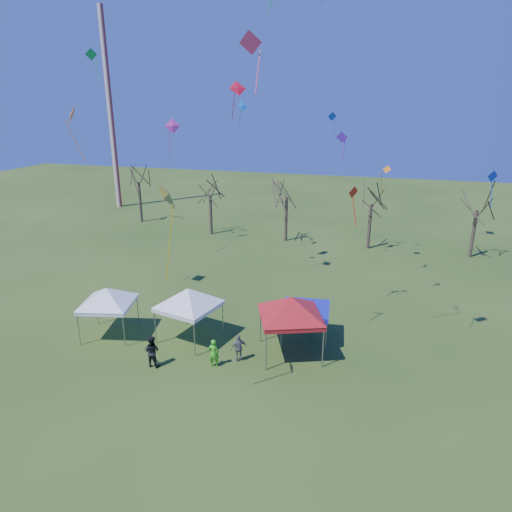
# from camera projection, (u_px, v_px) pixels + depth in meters

# --- Properties ---
(ground) EXTENTS (140.00, 140.00, 0.00)m
(ground) POSITION_uv_depth(u_px,v_px,m) (231.00, 368.00, 24.85)
(ground) COLOR #2B4917
(ground) RESTS_ON ground
(radio_mast) EXTENTS (0.70, 0.70, 25.00)m
(radio_mast) POSITION_uv_depth(u_px,v_px,m) (110.00, 112.00, 59.06)
(radio_mast) COLOR silver
(radio_mast) RESTS_ON ground
(tree_0) EXTENTS (3.83, 3.83, 8.44)m
(tree_0) POSITION_uv_depth(u_px,v_px,m) (137.00, 167.00, 53.11)
(tree_0) COLOR #3D2D21
(tree_0) RESTS_ON ground
(tree_1) EXTENTS (3.42, 3.42, 7.54)m
(tree_1) POSITION_uv_depth(u_px,v_px,m) (210.00, 181.00, 48.22)
(tree_1) COLOR #3D2D21
(tree_1) RESTS_ON ground
(tree_2) EXTENTS (3.71, 3.71, 8.18)m
(tree_2) POSITION_uv_depth(u_px,v_px,m) (287.00, 180.00, 45.63)
(tree_2) COLOR #3D2D21
(tree_2) RESTS_ON ground
(tree_3) EXTENTS (3.59, 3.59, 7.91)m
(tree_3) POSITION_uv_depth(u_px,v_px,m) (373.00, 187.00, 43.20)
(tree_3) COLOR #3D2D21
(tree_3) RESTS_ON ground
(tree_4) EXTENTS (3.58, 3.58, 7.89)m
(tree_4) POSITION_uv_depth(u_px,v_px,m) (480.00, 193.00, 40.74)
(tree_4) COLOR #3D2D21
(tree_4) RESTS_ON ground
(tent_white_west) EXTENTS (4.02, 4.02, 3.63)m
(tent_white_west) POSITION_uv_depth(u_px,v_px,m) (106.00, 291.00, 27.53)
(tent_white_west) COLOR gray
(tent_white_west) RESTS_ON ground
(tent_white_mid) EXTENTS (4.26, 4.26, 3.87)m
(tent_white_mid) POSITION_uv_depth(u_px,v_px,m) (188.00, 292.00, 26.96)
(tent_white_mid) COLOR gray
(tent_white_mid) RESTS_ON ground
(tent_red) EXTENTS (4.37, 4.37, 4.13)m
(tent_red) POSITION_uv_depth(u_px,v_px,m) (291.00, 301.00, 25.24)
(tent_red) COLOR gray
(tent_red) RESTS_ON ground
(tent_blue) EXTENTS (3.02, 3.02, 2.17)m
(tent_blue) POSITION_uv_depth(u_px,v_px,m) (306.00, 310.00, 27.20)
(tent_blue) COLOR gray
(tent_blue) RESTS_ON ground
(person_green) EXTENTS (0.68, 0.54, 1.62)m
(person_green) POSITION_uv_depth(u_px,v_px,m) (214.00, 353.00, 24.83)
(person_green) COLOR #41CF21
(person_green) RESTS_ON ground
(person_dark) EXTENTS (0.89, 0.70, 1.81)m
(person_dark) POSITION_uv_depth(u_px,v_px,m) (152.00, 351.00, 24.83)
(person_dark) COLOR black
(person_dark) RESTS_ON ground
(person_grey) EXTENTS (0.99, 0.88, 1.61)m
(person_grey) POSITION_uv_depth(u_px,v_px,m) (239.00, 348.00, 25.36)
(person_grey) COLOR slate
(person_grey) RESTS_ON ground
(kite_27) EXTENTS (1.13, 0.73, 2.72)m
(kite_27) POSITION_uv_depth(u_px,v_px,m) (251.00, 43.00, 20.45)
(kite_27) COLOR #E13267
(kite_27) RESTS_ON ground
(kite_18) EXTENTS (0.77, 0.44, 1.90)m
(kite_18) POSITION_uv_depth(u_px,v_px,m) (342.00, 138.00, 27.17)
(kite_18) COLOR #5D1CC7
(kite_18) RESTS_ON ground
(kite_7) EXTENTS (0.92, 0.90, 2.57)m
(kite_7) POSITION_uv_depth(u_px,v_px,m) (91.00, 55.00, 33.76)
(kite_7) COLOR green
(kite_7) RESTS_ON ground
(kite_13) EXTENTS (1.01, 1.04, 2.31)m
(kite_13) POSITION_uv_depth(u_px,v_px,m) (242.00, 107.00, 37.94)
(kite_13) COLOR blue
(kite_13) RESTS_ON ground
(kite_2) EXTENTS (1.36, 1.10, 3.56)m
(kite_2) POSITION_uv_depth(u_px,v_px,m) (173.00, 126.00, 41.66)
(kite_2) COLOR #F536B7
(kite_2) RESTS_ON ground
(kite_19) EXTENTS (0.77, 0.66, 1.98)m
(kite_19) POSITION_uv_depth(u_px,v_px,m) (332.00, 117.00, 36.18)
(kite_19) COLOR blue
(kite_19) RESTS_ON ground
(kite_14) EXTENTS (1.32, 1.54, 3.66)m
(kite_14) POSITION_uv_depth(u_px,v_px,m) (71.00, 115.00, 28.87)
(kite_14) COLOR #FF630D
(kite_14) RESTS_ON ground
(kite_22) EXTENTS (0.91, 0.83, 2.48)m
(kite_22) POSITION_uv_depth(u_px,v_px,m) (386.00, 171.00, 38.11)
(kite_22) COLOR orange
(kite_22) RESTS_ON ground
(kite_17) EXTENTS (0.74, 0.85, 2.66)m
(kite_17) POSITION_uv_depth(u_px,v_px,m) (353.00, 193.00, 29.37)
(kite_17) COLOR red
(kite_17) RESTS_ON ground
(kite_5) EXTENTS (1.13, 1.47, 4.21)m
(kite_5) POSITION_uv_depth(u_px,v_px,m) (168.00, 196.00, 18.07)
(kite_5) COLOR gold
(kite_5) RESTS_ON ground
(kite_12) EXTENTS (1.03, 0.76, 3.33)m
(kite_12) POSITION_uv_depth(u_px,v_px,m) (492.00, 177.00, 39.10)
(kite_12) COLOR #1434D8
(kite_12) RESTS_ON ground
(kite_11) EXTENTS (1.59, 1.49, 2.87)m
(kite_11) POSITION_uv_depth(u_px,v_px,m) (238.00, 88.00, 33.92)
(kite_11) COLOR red
(kite_11) RESTS_ON ground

